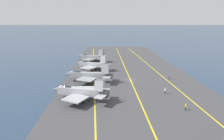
# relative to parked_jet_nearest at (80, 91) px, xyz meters

# --- Properties ---
(ground_plane) EXTENTS (2000.00, 2000.00, 0.00)m
(ground_plane) POSITION_rel_parked_jet_nearest_xyz_m (17.66, -15.61, -2.92)
(ground_plane) COLOR navy
(carrier_deck) EXTENTS (186.00, 47.02, 0.40)m
(carrier_deck) POSITION_rel_parked_jet_nearest_xyz_m (17.66, -15.61, -2.72)
(carrier_deck) COLOR #424244
(carrier_deck) RESTS_ON ground
(deck_stripe_foul_line) EXTENTS (167.25, 7.94, 0.01)m
(deck_stripe_foul_line) POSITION_rel_parked_jet_nearest_xyz_m (17.66, -28.54, -2.51)
(deck_stripe_foul_line) COLOR yellow
(deck_stripe_foul_line) RESTS_ON carrier_deck
(deck_stripe_centerline) EXTENTS (167.40, 0.36, 0.01)m
(deck_stripe_centerline) POSITION_rel_parked_jet_nearest_xyz_m (17.66, -15.61, -2.51)
(deck_stripe_centerline) COLOR yellow
(deck_stripe_centerline) RESTS_ON carrier_deck
(deck_stripe_edge_line) EXTENTS (167.15, 9.95, 0.01)m
(deck_stripe_edge_line) POSITION_rel_parked_jet_nearest_xyz_m (17.66, -2.68, -2.51)
(deck_stripe_edge_line) COLOR yellow
(deck_stripe_edge_line) RESTS_ON carrier_deck
(parked_jet_nearest) EXTENTS (12.46, 16.01, 6.14)m
(parked_jet_nearest) POSITION_rel_parked_jet_nearest_xyz_m (0.00, 0.00, 0.00)
(parked_jet_nearest) COLOR #A8AAAF
(parked_jet_nearest) RESTS_ON carrier_deck
(parked_jet_second) EXTENTS (12.31, 17.16, 6.66)m
(parked_jet_second) POSITION_rel_parked_jet_nearest_xyz_m (16.32, -1.05, 0.08)
(parked_jet_second) COLOR #93999E
(parked_jet_second) RESTS_ON carrier_deck
(parked_jet_third) EXTENTS (13.18, 15.35, 6.69)m
(parked_jet_third) POSITION_rel_parked_jet_nearest_xyz_m (32.99, -1.31, 0.04)
(parked_jet_third) COLOR #9EA3A8
(parked_jet_third) RESTS_ON carrier_deck
(parked_jet_fourth) EXTENTS (13.31, 15.96, 6.69)m
(parked_jet_fourth) POSITION_rel_parked_jet_nearest_xyz_m (51.49, 0.09, -0.04)
(parked_jet_fourth) COLOR gray
(parked_jet_fourth) RESTS_ON carrier_deck
(crew_purple_vest) EXTENTS (0.39, 0.45, 1.76)m
(crew_purple_vest) POSITION_rel_parked_jet_nearest_xyz_m (18.26, -29.50, -1.55)
(crew_purple_vest) COLOR #232328
(crew_purple_vest) RESTS_ON carrier_deck
(crew_white_vest) EXTENTS (0.46, 0.40, 1.82)m
(crew_white_vest) POSITION_rel_parked_jet_nearest_xyz_m (4.15, -23.88, -1.52)
(crew_white_vest) COLOR #232328
(crew_white_vest) RESTS_ON carrier_deck
(crew_yellow_vest) EXTENTS (0.46, 0.41, 1.76)m
(crew_yellow_vest) POSITION_rel_parked_jet_nearest_xyz_m (-6.95, -25.42, -1.55)
(crew_yellow_vest) COLOR #232328
(crew_yellow_vest) RESTS_ON carrier_deck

